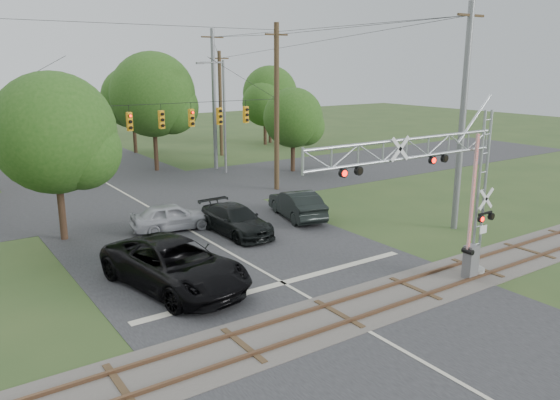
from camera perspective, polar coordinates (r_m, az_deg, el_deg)
ground at (r=18.91m, az=10.18°, el=-13.91°), size 160.00×160.00×0.00m
road_main at (r=26.30m, az=-5.29°, el=-5.53°), size 14.00×90.00×0.02m
road_cross at (r=38.67m, az=-15.50°, el=0.41°), size 90.00×12.00×0.02m
railroad_track at (r=20.19m, az=6.13°, el=-11.76°), size 90.00×3.20×0.17m
crossing_gantry at (r=21.64m, az=16.11°, el=1.49°), size 9.79×0.90×7.01m
traffic_signal_span at (r=34.34m, az=-12.53°, el=8.54°), size 19.34×0.36×11.50m
pickup_black at (r=22.40m, az=-10.93°, el=-6.65°), size 4.56×7.53×1.95m
car_dark at (r=28.98m, az=-4.63°, el=-2.11°), size 2.27×5.25×1.50m
sedan_silver at (r=30.13m, az=-11.21°, el=-1.71°), size 4.62×2.43×1.50m
suv_dark at (r=31.85m, az=1.77°, el=-0.44°), size 2.84×5.28×1.65m
streetlight at (r=44.59m, az=-6.04°, el=9.21°), size 2.42×0.25×9.09m
utility_poles at (r=36.59m, az=-11.25°, el=9.16°), size 26.05×29.26×11.93m
treeline at (r=48.25m, az=-19.56°, el=9.21°), size 51.03×31.24×9.82m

